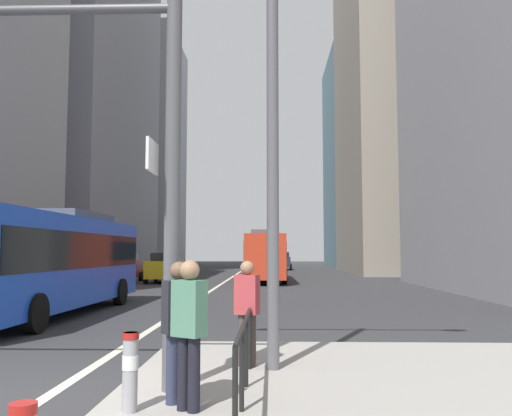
{
  "coord_description": "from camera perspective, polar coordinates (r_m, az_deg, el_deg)",
  "views": [
    {
      "loc": [
        3.17,
        -7.21,
        2.04
      ],
      "look_at": [
        2.29,
        21.49,
        4.42
      ],
      "focal_mm": 36.81,
      "sensor_mm": 36.0,
      "label": 1
    }
  ],
  "objects": [
    {
      "name": "street_lamp_post",
      "position": [
        9.21,
        1.8,
        15.88
      ],
      "size": [
        5.5,
        0.32,
        8.0
      ],
      "color": "#56565B",
      "rests_on": "median_island"
    },
    {
      "name": "car_receding_near",
      "position": [
        66.73,
        0.76,
        -5.63
      ],
      "size": [
        2.16,
        4.26,
        1.94
      ],
      "color": "silver",
      "rests_on": "ground"
    },
    {
      "name": "office_tower_right_far",
      "position": [
        79.16,
        11.84,
        5.34
      ],
      "size": [
        10.39,
        22.47,
        31.48
      ],
      "primitive_type": "cube",
      "color": "slate",
      "rests_on": "ground"
    },
    {
      "name": "bollard_right",
      "position": [
        6.68,
        -13.51,
        -16.51
      ],
      "size": [
        0.2,
        0.2,
        0.93
      ],
      "color": "#99999E",
      "rests_on": "median_island"
    },
    {
      "name": "car_oncoming_mid",
      "position": [
        35.88,
        -14.34,
        -6.26
      ],
      "size": [
        2.13,
        4.61,
        1.94
      ],
      "color": "maroon",
      "rests_on": "ground"
    },
    {
      "name": "car_receding_far",
      "position": [
        58.38,
        2.9,
        -5.75
      ],
      "size": [
        2.2,
        4.37,
        1.94
      ],
      "color": "#232838",
      "rests_on": "ground"
    },
    {
      "name": "traffic_signal_gantry",
      "position": [
        8.49,
        -25.68,
        10.21
      ],
      "size": [
        7.18,
        0.65,
        6.0
      ],
      "color": "#515156",
      "rests_on": "median_island"
    },
    {
      "name": "car_oncoming_far",
      "position": [
        35.44,
        -9.86,
        -6.36
      ],
      "size": [
        2.08,
        4.61,
        1.94
      ],
      "color": "gold",
      "rests_on": "ground"
    },
    {
      "name": "office_tower_right_mid",
      "position": [
        57.96,
        16.41,
        20.07
      ],
      "size": [
        13.17,
        17.6,
        52.33
      ],
      "primitive_type": "cube",
      "color": "gray",
      "rests_on": "ground"
    },
    {
      "name": "pedestrian_waiting",
      "position": [
        6.51,
        -7.28,
        -12.58
      ],
      "size": [
        0.45,
        0.4,
        1.79
      ],
      "color": "black",
      "rests_on": "median_island"
    },
    {
      "name": "pedestrian_walking",
      "position": [
        8.88,
        -0.98,
        -10.72
      ],
      "size": [
        0.44,
        0.35,
        1.74
      ],
      "color": "#423D38",
      "rests_on": "median_island"
    },
    {
      "name": "ground_plane",
      "position": [
        27.47,
        -4.93,
        -8.97
      ],
      "size": [
        160.0,
        160.0,
        0.0
      ],
      "primitive_type": "plane",
      "color": "#303033"
    },
    {
      "name": "office_tower_left_far",
      "position": [
        80.85,
        -12.06,
        6.05
      ],
      "size": [
        10.19,
        16.18,
        34.02
      ],
      "primitive_type": "cube",
      "color": "#9E9EA3",
      "rests_on": "ground"
    },
    {
      "name": "office_tower_left_mid",
      "position": [
        58.67,
        -18.17,
        16.08
      ],
      "size": [
        10.42,
        23.86,
        45.31
      ],
      "primitive_type": "cube",
      "color": "gray",
      "rests_on": "ground"
    },
    {
      "name": "city_bus_red_receding",
      "position": [
        36.19,
        0.98,
        -5.05
      ],
      "size": [
        2.82,
        11.09,
        3.4
      ],
      "color": "red",
      "rests_on": "ground"
    },
    {
      "name": "city_bus_blue_oncoming",
      "position": [
        18.02,
        -21.37,
        -5.06
      ],
      "size": [
        2.81,
        10.95,
        3.4
      ],
      "color": "blue",
      "rests_on": "ground"
    },
    {
      "name": "pedestrian_railing",
      "position": [
        7.06,
        -1.29,
        -14.48
      ],
      "size": [
        0.06,
        3.43,
        0.98
      ],
      "color": "black",
      "rests_on": "median_island"
    },
    {
      "name": "lane_centre_line",
      "position": [
        37.4,
        -3.14,
        -7.84
      ],
      "size": [
        0.2,
        80.0,
        0.01
      ],
      "primitive_type": "cube",
      "color": "beige",
      "rests_on": "ground"
    },
    {
      "name": "pedestrian_far",
      "position": [
        6.86,
        -8.41,
        -12.3
      ],
      "size": [
        0.45,
        0.41,
        1.76
      ],
      "color": "#2D334C",
      "rests_on": "median_island"
    }
  ]
}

